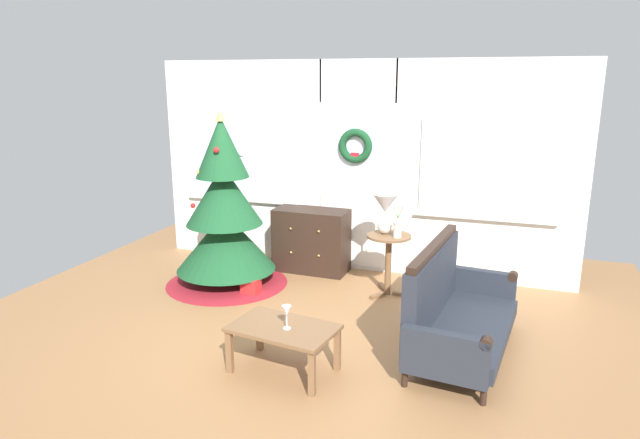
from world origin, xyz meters
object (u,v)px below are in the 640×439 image
dresser_cabinet (311,240)px  side_table (389,252)px  flower_vase (397,227)px  gift_box (251,286)px  coffee_table (283,333)px  wine_glass (287,312)px  christmas_tree (225,221)px  table_lamp (385,208)px  settee_sofa (452,310)px

dresser_cabinet → side_table: 1.16m
flower_vase → gift_box: size_ratio=1.88×
flower_vase → coffee_table: 2.00m
dresser_cabinet → gift_box: bearing=-110.8°
side_table → wine_glass: 2.00m
flower_vase → wine_glass: bearing=-104.8°
dresser_cabinet → gift_box: dresser_cabinet is taller
flower_vase → side_table: bearing=149.0°
coffee_table → christmas_tree: bearing=130.3°
flower_vase → coffee_table: bearing=-106.2°
side_table → wine_glass: side_table is taller
table_lamp → wine_glass: table_lamp is taller
christmas_tree → settee_sofa: (2.66, -0.84, -0.38)m
wine_glass → gift_box: (-1.03, 1.46, -0.44)m
settee_sofa → side_table: 1.39m
side_table → table_lamp: 0.49m
christmas_tree → side_table: bearing=8.5°
settee_sofa → table_lamp: bearing=126.8°
dresser_cabinet → table_lamp: 1.23m
settee_sofa → christmas_tree: bearing=162.4°
settee_sofa → gift_box: (-2.24, 0.62, -0.28)m
dresser_cabinet → gift_box: size_ratio=4.88×
dresser_cabinet → settee_sofa: settee_sofa is taller
settee_sofa → dresser_cabinet: bearing=139.8°
settee_sofa → side_table: bearing=125.8°
dresser_cabinet → settee_sofa: 2.45m
settee_sofa → side_table: size_ratio=2.47×
dresser_cabinet → settee_sofa: (1.87, -1.58, -0.01)m
flower_vase → wine_glass: size_ratio=1.79×
side_table → table_lamp: size_ratio=1.55×
wine_glass → christmas_tree: bearing=130.7°
coffee_table → settee_sofa: bearing=32.9°
dresser_cabinet → coffee_table: 2.47m
christmas_tree → settee_sofa: christmas_tree is taller
gift_box → settee_sofa: bearing=-15.4°
settee_sofa → flower_vase: flower_vase is taller
wine_glass → dresser_cabinet: bearing=105.3°
christmas_tree → wine_glass: 2.23m
settee_sofa → gift_box: size_ratio=9.02×
christmas_tree → settee_sofa: 2.82m
side_table → table_lamp: bearing=146.3°
settee_sofa → side_table: (-0.81, 1.12, 0.11)m
dresser_cabinet → gift_box: 1.07m
christmas_tree → table_lamp: 1.83m
table_lamp → coffee_table: table_lamp is taller
side_table → flower_vase: (0.10, -0.06, 0.31)m
side_table → flower_vase: flower_vase is taller
side_table → flower_vase: 0.33m
dresser_cabinet → side_table: dresser_cabinet is taller
settee_sofa → wine_glass: bearing=-145.3°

